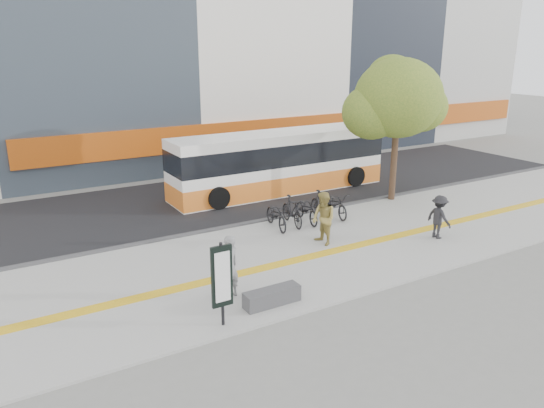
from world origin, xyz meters
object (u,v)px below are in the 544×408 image
bus (280,164)px  pedestrian_tan (324,219)px  street_tree (396,100)px  signboard (222,278)px  bench (272,297)px  seated_woman (229,267)px  pedestrian_dark (439,217)px

bus → pedestrian_tan: (-2.35, -6.77, -0.38)m
street_tree → signboard: bearing=-150.9°
bench → seated_woman: bearing=129.8°
street_tree → bench: bearing=-148.4°
bus → seated_woman: (-6.97, -8.74, -0.40)m
street_tree → bus: bearing=134.5°
bench → seated_woman: size_ratio=0.88×
street_tree → pedestrian_dark: 6.28m
bench → street_tree: 12.23m
bench → signboard: bearing=-169.2°
seated_woman → pedestrian_dark: seated_woman is taller
bus → seated_woman: size_ratio=5.85×
signboard → bus: (7.77, 10.01, 0.03)m
seated_woman → pedestrian_tan: 5.02m
bench → signboard: (-1.60, -0.31, 1.06)m
pedestrian_tan → pedestrian_dark: (3.94, -1.61, -0.14)m
street_tree → bus: (-3.61, 3.68, -3.12)m
bench → seated_woman: 1.42m
pedestrian_tan → street_tree: bearing=117.7°
seated_woman → pedestrian_dark: size_ratio=1.15×
bus → pedestrian_tan: bearing=-109.2°
pedestrian_dark → street_tree: bearing=-23.3°
signboard → bus: size_ratio=0.21×
seated_woman → pedestrian_dark: bearing=164.2°
bench → signboard: signboard is taller
street_tree → pedestrian_tan: street_tree is taller
street_tree → pedestrian_dark: street_tree is taller
street_tree → pedestrian_dark: (-2.02, -4.70, -3.64)m
bus → pedestrian_tan: 7.17m
pedestrian_dark → bench: bearing=99.7°
signboard → bus: bus is taller
bench → street_tree: size_ratio=0.25×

